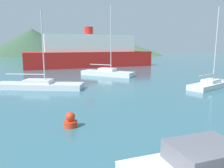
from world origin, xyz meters
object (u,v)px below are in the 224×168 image
buoy_marker (70,121)px  sailboat_outer (211,84)px  sailboat_middle (107,73)px  ferry_distant (89,53)px  sailboat_inner (39,85)px

buoy_marker → sailboat_outer: bearing=33.7°
sailboat_middle → buoy_marker: sailboat_middle is taller
sailboat_outer → ferry_distant: 27.51m
sailboat_inner → sailboat_middle: sailboat_middle is taller
sailboat_outer → ferry_distant: (-11.64, 24.81, 2.44)m
sailboat_inner → buoy_marker: (3.69, -11.20, -0.03)m
sailboat_middle → ferry_distant: 14.69m
ferry_distant → buoy_marker: bearing=-106.5°
ferry_distant → sailboat_inner: bearing=-117.4°
sailboat_inner → sailboat_middle: size_ratio=0.94×
ferry_distant → buoy_marker: (-2.31, -34.11, -2.48)m
sailboat_inner → sailboat_outer: sailboat_outer is taller
sailboat_outer → ferry_distant: size_ratio=0.31×
sailboat_middle → sailboat_outer: size_ratio=1.20×
sailboat_inner → sailboat_middle: 11.75m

